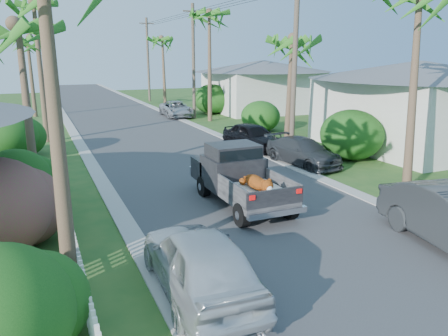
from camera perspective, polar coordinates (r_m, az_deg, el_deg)
name	(u,v)px	position (r m, az deg, el deg)	size (l,w,h in m)	color
ground	(393,304)	(10.32, 21.18, -16.25)	(120.00, 120.00, 0.00)	#25511E
road	(135,128)	(32.20, -11.50, 5.18)	(8.00, 100.00, 0.02)	#38383A
curb_left	(73,131)	(31.60, -19.16, 4.53)	(0.60, 100.00, 0.06)	#A5A39E
curb_right	(192,124)	(33.34, -4.24, 5.79)	(0.60, 100.00, 0.06)	#A5A39E
pickup_truck	(236,174)	(15.45, 1.64, -0.84)	(1.98, 5.12, 2.06)	black
parked_car_rm	(303,152)	(21.15, 10.27, 2.10)	(1.76, 4.32, 1.25)	#333538
parked_car_rf	(253,137)	(24.16, 3.77, 4.10)	(1.72, 4.27, 1.46)	black
parked_car_rd	(176,109)	(37.39, -6.24, 7.65)	(2.13, 4.63, 1.29)	#A9ACB0
parked_car_ln	(199,262)	(9.70, -3.24, -12.13)	(1.81, 4.49, 1.53)	silver
palm_l_b	(18,25)	(18.13, -25.35, 16.51)	(4.40, 4.40, 7.40)	brown
palm_l_c	(33,3)	(28.25, -23.64, 19.13)	(4.40, 4.40, 9.20)	brown
palm_l_d	(27,38)	(40.12, -24.33, 15.26)	(4.40, 4.40, 7.70)	brown
palm_r_b	(291,39)	(24.88, 8.79, 16.35)	(4.40, 4.40, 7.20)	brown
palm_r_c	(209,13)	(34.67, -1.94, 19.55)	(4.40, 4.40, 9.40)	brown
palm_r_d	(163,38)	(47.94, -8.02, 16.41)	(4.40, 4.40, 8.00)	brown
shrub_l_c	(15,178)	(16.64, -25.62, -1.21)	(2.40, 2.64, 2.00)	#154313
shrub_l_d	(6,135)	(24.46, -26.62, 3.83)	(3.20, 3.52, 2.40)	#154313
shrub_r_b	(351,135)	(22.66, 16.30, 4.18)	(3.00, 3.30, 2.50)	#154313
shrub_r_c	(260,116)	(29.93, 4.78, 6.74)	(2.60, 2.86, 2.10)	#154313
shrub_r_d	(212,99)	(39.11, -1.56, 9.00)	(3.20, 3.52, 2.60)	#154313
picket_fence	(70,233)	(12.50, -19.41, -7.98)	(0.10, 11.00, 1.00)	white
house_right_near	(416,108)	(26.81, 23.75, 7.17)	(8.00, 9.00, 4.80)	silver
house_right_far	(262,88)	(41.17, 5.00, 10.38)	(9.00, 8.00, 4.60)	silver
utility_pole_b	(295,65)	(22.65, 9.20, 13.11)	(1.60, 0.26, 9.00)	brown
utility_pole_c	(194,61)	(36.21, -4.00, 13.75)	(1.60, 0.26, 9.00)	brown
utility_pole_d	(148,59)	(50.59, -9.89, 13.82)	(1.60, 0.26, 9.00)	brown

